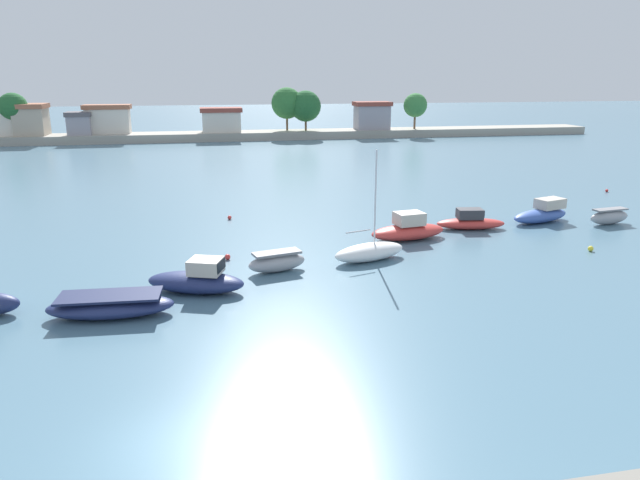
# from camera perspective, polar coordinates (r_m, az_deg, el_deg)

# --- Properties ---
(ground_plane) EXTENTS (400.00, 400.00, 0.00)m
(ground_plane) POSITION_cam_1_polar(r_m,az_deg,el_deg) (18.64, -14.49, -18.94)
(ground_plane) COLOR slate
(moored_boat_2) EXTENTS (5.71, 2.43, 1.03)m
(moored_boat_2) POSITION_cam_1_polar(r_m,az_deg,el_deg) (27.89, -19.85, -6.09)
(moored_boat_2) COLOR navy
(moored_boat_2) RESTS_ON ground
(moored_boat_3) EXTENTS (5.32, 3.52, 1.74)m
(moored_boat_3) POSITION_cam_1_polar(r_m,az_deg,el_deg) (29.68, -11.95, -3.85)
(moored_boat_3) COLOR navy
(moored_boat_3) RESTS_ON ground
(moored_boat_4) EXTENTS (3.47, 1.92, 1.14)m
(moored_boat_4) POSITION_cam_1_polar(r_m,az_deg,el_deg) (32.12, -4.25, -2.16)
(moored_boat_4) COLOR #9E9EA3
(moored_boat_4) RESTS_ON ground
(moored_boat_5) EXTENTS (4.84, 2.87, 6.46)m
(moored_boat_5) POSITION_cam_1_polar(r_m,az_deg,el_deg) (34.06, 4.88, -1.14)
(moored_boat_5) COLOR white
(moored_boat_5) RESTS_ON ground
(moored_boat_6) EXTENTS (5.44, 2.79, 1.81)m
(moored_boat_6) POSITION_cam_1_polar(r_m,az_deg,el_deg) (38.73, 8.64, 1.01)
(moored_boat_6) COLOR #C63833
(moored_boat_6) RESTS_ON ground
(moored_boat_7) EXTENTS (5.02, 2.34, 1.45)m
(moored_boat_7) POSITION_cam_1_polar(r_m,az_deg,el_deg) (42.24, 14.55, 1.75)
(moored_boat_7) COLOR #C63833
(moored_boat_7) RESTS_ON ground
(moored_boat_8) EXTENTS (5.29, 3.08, 1.69)m
(moored_boat_8) POSITION_cam_1_polar(r_m,az_deg,el_deg) (45.88, 20.97, 2.46)
(moored_boat_8) COLOR #3856A8
(moored_boat_8) RESTS_ON ground
(moored_boat_9) EXTENTS (3.37, 1.34, 1.16)m
(moored_boat_9) POSITION_cam_1_polar(r_m,az_deg,el_deg) (47.12, 26.51, 2.06)
(moored_boat_9) COLOR #9E9EA3
(moored_boat_9) RESTS_ON ground
(mooring_buoy_0) EXTENTS (0.30, 0.30, 0.30)m
(mooring_buoy_0) POSITION_cam_1_polar(r_m,az_deg,el_deg) (44.18, -8.86, 2.19)
(mooring_buoy_0) COLOR red
(mooring_buoy_0) RESTS_ON ground
(mooring_buoy_1) EXTENTS (0.33, 0.33, 0.33)m
(mooring_buoy_1) POSITION_cam_1_polar(r_m,az_deg,el_deg) (39.49, 25.02, -0.77)
(mooring_buoy_1) COLOR yellow
(mooring_buoy_1) RESTS_ON ground
(mooring_buoy_2) EXTENTS (0.27, 0.27, 0.27)m
(mooring_buoy_2) POSITION_cam_1_polar(r_m,az_deg,el_deg) (60.21, 26.31, 4.37)
(mooring_buoy_2) COLOR red
(mooring_buoy_2) RESTS_ON ground
(mooring_buoy_3) EXTENTS (0.34, 0.34, 0.34)m
(mooring_buoy_3) POSITION_cam_1_polar(r_m,az_deg,el_deg) (34.58, -9.06, -1.65)
(mooring_buoy_3) COLOR red
(mooring_buoy_3) RESTS_ON ground
(distant_shoreline) EXTENTS (139.90, 6.68, 8.43)m
(distant_shoreline) POSITION_cam_1_polar(r_m,az_deg,el_deg) (99.34, -12.27, 10.97)
(distant_shoreline) COLOR #9E998C
(distant_shoreline) RESTS_ON ground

